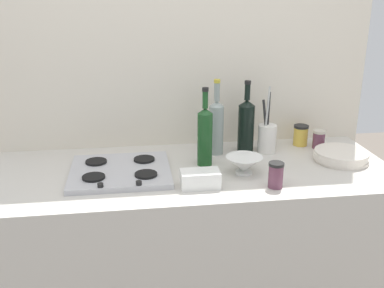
# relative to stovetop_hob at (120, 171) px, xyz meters

# --- Properties ---
(counter_block) EXTENTS (1.80, 0.70, 0.90)m
(counter_block) POSITION_rel_stovetop_hob_xyz_m (0.31, 0.01, -0.46)
(counter_block) COLOR beige
(counter_block) RESTS_ON ground
(backsplash_panel) EXTENTS (1.90, 0.06, 2.38)m
(backsplash_panel) POSITION_rel_stovetop_hob_xyz_m (0.31, 0.39, 0.28)
(backsplash_panel) COLOR beige
(backsplash_panel) RESTS_ON ground
(stovetop_hob) EXTENTS (0.43, 0.39, 0.04)m
(stovetop_hob) POSITION_rel_stovetop_hob_xyz_m (0.00, 0.00, 0.00)
(stovetop_hob) COLOR #B2B2B7
(stovetop_hob) RESTS_ON counter_block
(plate_stack) EXTENTS (0.25, 0.25, 0.05)m
(plate_stack) POSITION_rel_stovetop_hob_xyz_m (1.02, 0.02, 0.01)
(plate_stack) COLOR silver
(plate_stack) RESTS_ON counter_block
(wine_bottle_leftmost) EXTENTS (0.07, 0.07, 0.36)m
(wine_bottle_leftmost) POSITION_rel_stovetop_hob_xyz_m (0.46, 0.20, 0.13)
(wine_bottle_leftmost) COLOR gray
(wine_bottle_leftmost) RESTS_ON counter_block
(wine_bottle_mid_left) EXTENTS (0.08, 0.08, 0.35)m
(wine_bottle_mid_left) POSITION_rel_stovetop_hob_xyz_m (0.61, 0.21, 0.12)
(wine_bottle_mid_left) COLOR black
(wine_bottle_mid_left) RESTS_ON counter_block
(wine_bottle_mid_right) EXTENTS (0.07, 0.07, 0.36)m
(wine_bottle_mid_right) POSITION_rel_stovetop_hob_xyz_m (0.38, 0.06, 0.13)
(wine_bottle_mid_right) COLOR #19471E
(wine_bottle_mid_right) RESTS_ON counter_block
(mixing_bowl) EXTENTS (0.16, 0.16, 0.08)m
(mixing_bowl) POSITION_rel_stovetop_hob_xyz_m (0.53, -0.07, 0.03)
(mixing_bowl) COLOR white
(mixing_bowl) RESTS_ON counter_block
(butter_dish) EXTENTS (0.16, 0.09, 0.07)m
(butter_dish) POSITION_rel_stovetop_hob_xyz_m (0.32, -0.18, 0.02)
(butter_dish) COLOR white
(butter_dish) RESTS_ON counter_block
(utensil_crock) EXTENTS (0.09, 0.09, 0.32)m
(utensil_crock) POSITION_rel_stovetop_hob_xyz_m (0.71, 0.18, 0.06)
(utensil_crock) COLOR silver
(utensil_crock) RESTS_ON counter_block
(condiment_jar_front) EXTENTS (0.06, 0.06, 0.09)m
(condiment_jar_front) POSITION_rel_stovetop_hob_xyz_m (0.98, 0.20, 0.03)
(condiment_jar_front) COLOR #66384C
(condiment_jar_front) RESTS_ON counter_block
(condiment_jar_rear) EXTENTS (0.07, 0.07, 0.10)m
(condiment_jar_rear) POSITION_rel_stovetop_hob_xyz_m (0.91, 0.26, 0.04)
(condiment_jar_rear) COLOR gold
(condiment_jar_rear) RESTS_ON counter_block
(condiment_jar_spare) EXTENTS (0.06, 0.06, 0.11)m
(condiment_jar_spare) POSITION_rel_stovetop_hob_xyz_m (0.62, -0.22, 0.04)
(condiment_jar_spare) COLOR #66384C
(condiment_jar_spare) RESTS_ON counter_block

